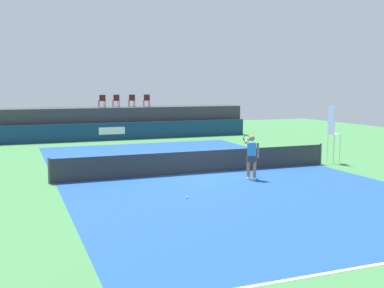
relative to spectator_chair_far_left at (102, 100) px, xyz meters
name	(u,v)px	position (x,y,z in m)	size (l,w,h in m)	color
ground_plane	(177,162)	(1.41, -11.99, -2.69)	(48.00, 48.00, 0.00)	#3D7A42
court_inner	(200,173)	(1.41, -14.99, -2.69)	(12.00, 22.00, 0.00)	#1C478C
sponsor_wall	(127,131)	(1.40, -1.49, -2.09)	(18.00, 0.22, 1.20)	navy
spectator_platform	(121,122)	(1.41, 0.31, -1.59)	(18.00, 2.80, 2.20)	#38383D
spectator_chair_far_left	(102,100)	(0.00, 0.00, 0.00)	(0.46, 0.46, 0.89)	#561919
spectator_chair_left	(116,100)	(1.07, 0.32, 0.00)	(0.46, 0.46, 0.89)	#561919
spectator_chair_center	(132,100)	(2.24, 0.37, 0.00)	(0.47, 0.47, 0.89)	#561919
spectator_chair_right	(147,100)	(3.29, 0.11, 0.00)	(0.48, 0.48, 0.89)	#561919
umpire_chair	(333,131)	(8.25, -15.00, -1.11)	(0.48, 0.48, 2.76)	white
tennis_net	(200,162)	(1.41, -14.99, -2.22)	(12.40, 0.02, 0.95)	#2D2D2D
net_post_near	(49,171)	(-4.79, -14.99, -2.19)	(0.10, 0.10, 1.00)	#4C4C51
net_post_far	(320,154)	(7.61, -14.99, -2.19)	(0.10, 0.10, 1.00)	#4C4C51
tennis_player	(252,156)	(2.79, -17.05, -1.73)	(0.68, 1.26, 1.77)	white
tennis_ball	(187,198)	(-0.73, -19.12, -2.66)	(0.07, 0.07, 0.07)	#D8EA33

